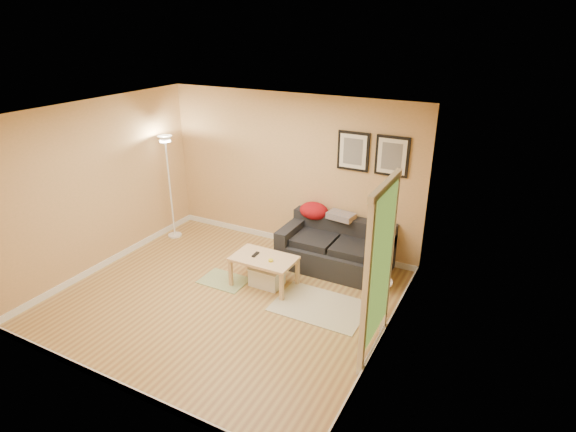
% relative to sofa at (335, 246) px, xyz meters
% --- Properties ---
extents(floor, '(4.50, 4.50, 0.00)m').
position_rel_sofa_xyz_m(floor, '(-1.03, -1.53, -0.38)').
color(floor, tan).
rests_on(floor, ground).
extents(ceiling, '(4.50, 4.50, 0.00)m').
position_rel_sofa_xyz_m(ceiling, '(-1.03, -1.53, 2.23)').
color(ceiling, white).
rests_on(ceiling, wall_back).
extents(wall_back, '(4.50, 0.00, 4.50)m').
position_rel_sofa_xyz_m(wall_back, '(-1.03, 0.47, 0.92)').
color(wall_back, tan).
rests_on(wall_back, ground).
extents(wall_front, '(4.50, 0.00, 4.50)m').
position_rel_sofa_xyz_m(wall_front, '(-1.03, -3.53, 0.92)').
color(wall_front, tan).
rests_on(wall_front, ground).
extents(wall_left, '(0.00, 4.00, 4.00)m').
position_rel_sofa_xyz_m(wall_left, '(-3.28, -1.53, 0.92)').
color(wall_left, tan).
rests_on(wall_left, ground).
extents(wall_right, '(0.00, 4.00, 4.00)m').
position_rel_sofa_xyz_m(wall_right, '(1.22, -1.53, 0.92)').
color(wall_right, tan).
rests_on(wall_right, ground).
extents(baseboard_back, '(4.50, 0.02, 0.10)m').
position_rel_sofa_xyz_m(baseboard_back, '(-1.03, 0.46, -0.33)').
color(baseboard_back, white).
rests_on(baseboard_back, ground).
extents(baseboard_front, '(4.50, 0.02, 0.10)m').
position_rel_sofa_xyz_m(baseboard_front, '(-1.03, -3.52, -0.33)').
color(baseboard_front, white).
rests_on(baseboard_front, ground).
extents(baseboard_left, '(0.02, 4.00, 0.10)m').
position_rel_sofa_xyz_m(baseboard_left, '(-3.27, -1.53, -0.33)').
color(baseboard_left, white).
rests_on(baseboard_left, ground).
extents(baseboard_right, '(0.02, 4.00, 0.10)m').
position_rel_sofa_xyz_m(baseboard_right, '(1.21, -1.53, -0.33)').
color(baseboard_right, white).
rests_on(baseboard_right, ground).
extents(sofa, '(1.70, 0.90, 0.75)m').
position_rel_sofa_xyz_m(sofa, '(0.00, 0.00, 0.00)').
color(sofa, black).
rests_on(sofa, ground).
extents(red_throw, '(0.48, 0.36, 0.28)m').
position_rel_sofa_xyz_m(red_throw, '(-0.51, 0.30, 0.40)').
color(red_throw, '#A50F19').
rests_on(red_throw, sofa).
extents(plaid_throw, '(0.45, 0.32, 0.10)m').
position_rel_sofa_xyz_m(plaid_throw, '(-0.03, 0.28, 0.41)').
color(plaid_throw, tan).
rests_on(plaid_throw, sofa).
extents(framed_print_left, '(0.50, 0.04, 0.60)m').
position_rel_sofa_xyz_m(framed_print_left, '(0.05, 0.45, 1.43)').
color(framed_print_left, black).
rests_on(framed_print_left, wall_back).
extents(framed_print_right, '(0.50, 0.04, 0.60)m').
position_rel_sofa_xyz_m(framed_print_right, '(0.65, 0.45, 1.43)').
color(framed_print_right, black).
rests_on(framed_print_right, wall_back).
extents(area_rug, '(1.25, 0.85, 0.01)m').
position_rel_sofa_xyz_m(area_rug, '(0.25, -1.12, -0.37)').
color(area_rug, beige).
rests_on(area_rug, ground).
extents(green_runner, '(0.70, 0.50, 0.01)m').
position_rel_sofa_xyz_m(green_runner, '(-1.32, -1.16, -0.37)').
color(green_runner, '#668C4C').
rests_on(green_runner, ground).
extents(coffee_table, '(0.93, 0.57, 0.46)m').
position_rel_sofa_xyz_m(coffee_table, '(-0.72, -0.97, -0.14)').
color(coffee_table, '#DEB487').
rests_on(coffee_table, ground).
extents(remote_control, '(0.06, 0.16, 0.02)m').
position_rel_sofa_xyz_m(remote_control, '(-0.86, -0.97, 0.10)').
color(remote_control, black).
rests_on(remote_control, coffee_table).
extents(tape_roll, '(0.07, 0.07, 0.03)m').
position_rel_sofa_xyz_m(tape_roll, '(-0.57, -1.03, 0.10)').
color(tape_roll, yellow).
rests_on(tape_roll, coffee_table).
extents(storage_bin, '(0.47, 0.35, 0.29)m').
position_rel_sofa_xyz_m(storage_bin, '(-0.69, -0.95, -0.23)').
color(storage_bin, white).
rests_on(storage_bin, ground).
extents(side_table, '(0.36, 0.36, 0.55)m').
position_rel_sofa_xyz_m(side_table, '(0.99, -0.99, -0.10)').
color(side_table, white).
rests_on(side_table, ground).
extents(book_stack, '(0.23, 0.28, 0.08)m').
position_rel_sofa_xyz_m(book_stack, '(1.00, -1.00, 0.22)').
color(book_stack, '#315694').
rests_on(book_stack, side_table).
extents(floor_lamp, '(0.24, 0.24, 1.86)m').
position_rel_sofa_xyz_m(floor_lamp, '(-3.03, -0.26, 0.50)').
color(floor_lamp, white).
rests_on(floor_lamp, ground).
extents(doorway, '(0.12, 1.01, 2.13)m').
position_rel_sofa_xyz_m(doorway, '(1.17, -1.68, 0.65)').
color(doorway, white).
rests_on(doorway, ground).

